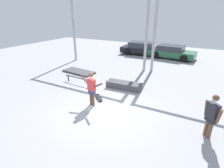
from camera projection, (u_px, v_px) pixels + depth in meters
ground_plane at (103, 110)px, 7.83m from camera, size 36.00×36.00×0.00m
skateboarder at (92, 87)px, 7.95m from camera, size 1.37×0.43×1.63m
skateboard at (99, 97)px, 8.90m from camera, size 0.75×0.71×0.08m
grind_box at (124, 85)px, 10.05m from camera, size 2.04×0.78×0.36m
manual_pad at (79, 72)px, 12.70m from camera, size 2.47×1.25×0.12m
grind_rail at (78, 79)px, 10.67m from camera, size 2.09×0.18×0.39m
canopy_support_left at (106, 19)px, 13.27m from camera, size 6.70×0.20×5.66m
canopy_support_right at (211, 22)px, 10.18m from camera, size 6.70×0.20×5.66m
parked_car_black at (143, 48)px, 17.92m from camera, size 4.50×2.20×1.27m
parked_car_green at (172, 52)px, 16.51m from camera, size 4.30×2.29×1.21m
bystander at (212, 115)px, 5.88m from camera, size 0.56×0.65×1.63m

